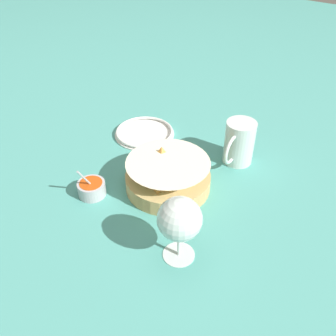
% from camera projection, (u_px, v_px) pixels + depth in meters
% --- Properties ---
extents(ground_plane, '(4.00, 4.00, 0.00)m').
position_uv_depth(ground_plane, '(157.00, 190.00, 0.93)').
color(ground_plane, teal).
extents(food_basket, '(0.21, 0.21, 0.09)m').
position_uv_depth(food_basket, '(168.00, 176.00, 0.91)').
color(food_basket, tan).
rests_on(food_basket, ground_plane).
extents(sauce_cup, '(0.07, 0.07, 0.09)m').
position_uv_depth(sauce_cup, '(92.00, 188.00, 0.90)').
color(sauce_cup, '#B7B7BC').
rests_on(sauce_cup, ground_plane).
extents(wine_glass, '(0.09, 0.09, 0.15)m').
position_uv_depth(wine_glass, '(180.00, 221.00, 0.71)').
color(wine_glass, silver).
rests_on(wine_glass, ground_plane).
extents(beer_mug, '(0.12, 0.08, 0.12)m').
position_uv_depth(beer_mug, '(239.00, 144.00, 0.99)').
color(beer_mug, silver).
rests_on(beer_mug, ground_plane).
extents(side_plate, '(0.18, 0.18, 0.01)m').
position_uv_depth(side_plate, '(144.00, 133.00, 1.12)').
color(side_plate, white).
rests_on(side_plate, ground_plane).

